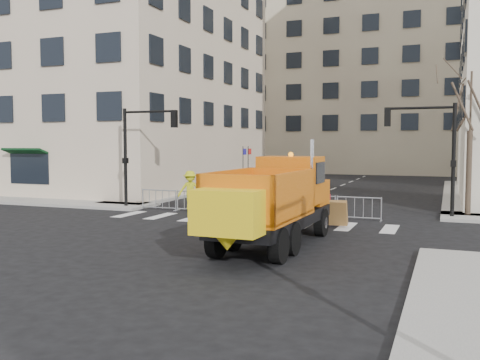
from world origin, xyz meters
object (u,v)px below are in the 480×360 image
at_px(plow_truck, 272,199).
at_px(cop_c, 298,209).
at_px(cop_b, 290,199).
at_px(newspaper_box, 325,207).
at_px(worker, 190,190).
at_px(cop_a, 300,202).

relative_size(plow_truck, cop_c, 5.43).
distance_m(cop_b, newspaper_box, 1.59).
bearing_deg(worker, newspaper_box, -33.49).
bearing_deg(newspaper_box, plow_truck, -100.19).
height_order(plow_truck, cop_a, plow_truck).
xyz_separation_m(cop_b, newspaper_box, (1.50, 0.41, -0.33)).
bearing_deg(cop_c, newspaper_box, -170.04).
xyz_separation_m(plow_truck, cop_a, (-0.36, 4.97, -0.62)).
xyz_separation_m(plow_truck, worker, (-6.84, 7.39, -0.50)).
height_order(worker, newspaper_box, worker).
bearing_deg(cop_a, worker, -60.26).
relative_size(plow_truck, cop_a, 4.68).
bearing_deg(cop_a, cop_c, 60.75).
height_order(cop_a, newspaper_box, cop_a).
bearing_deg(cop_c, plow_truck, 24.63).
relative_size(worker, newspaper_box, 1.79).
xyz_separation_m(worker, newspaper_box, (7.27, -1.01, -0.43)).
height_order(cop_b, newspaper_box, cop_b).
bearing_deg(cop_a, newspaper_box, -158.66).
bearing_deg(cop_a, cop_b, -94.44).
relative_size(cop_a, newspaper_box, 1.85).
height_order(cop_c, newspaper_box, cop_c).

